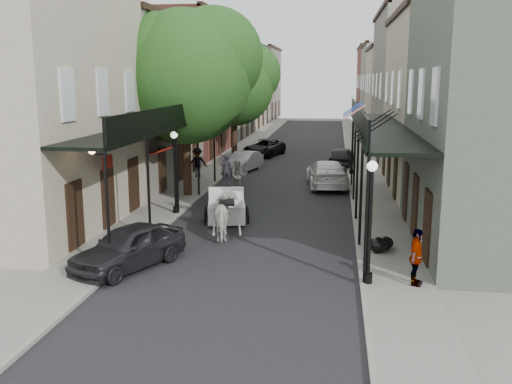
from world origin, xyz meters
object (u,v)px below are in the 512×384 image
(tree_near, at_px, (193,71))
(horse, at_px, (227,215))
(lamppost_right_near, at_px, (370,220))
(car_left_mid, at_px, (244,162))
(car_left_far, at_px, (264,148))
(pedestrian_sidewalk_right, at_px, (416,257))
(tree_far, at_px, (239,82))
(car_left_near, at_px, (129,247))
(carriage, at_px, (226,193))
(pedestrian_sidewalk_left, at_px, (198,162))
(car_right_far, at_px, (342,157))
(car_right_near, at_px, (327,174))
(lamppost_left, at_px, (175,171))
(pedestrian_walking, at_px, (238,176))
(lamppost_right_far, at_px, (352,144))

(tree_near, bearing_deg, horse, -67.60)
(lamppost_right_near, relative_size, car_left_mid, 0.93)
(car_left_far, bearing_deg, car_left_mid, -79.02)
(tree_near, xyz_separation_m, pedestrian_sidewalk_right, (9.68, -12.18, -5.51))
(tree_far, bearing_deg, car_left_far, 53.81)
(car_left_near, height_order, car_left_far, car_left_near)
(tree_near, relative_size, carriage, 3.13)
(tree_far, relative_size, car_left_far, 1.79)
(pedestrian_sidewalk_left, bearing_deg, car_left_far, -115.70)
(horse, bearing_deg, car_right_far, -114.72)
(horse, bearing_deg, car_right_near, -119.42)
(lamppost_left, height_order, horse, lamppost_left)
(pedestrian_walking, bearing_deg, lamppost_right_far, 36.71)
(carriage, height_order, car_right_near, carriage)
(tree_far, height_order, lamppost_left, tree_far)
(lamppost_left, height_order, pedestrian_sidewalk_left, lamppost_left)
(pedestrian_walking, bearing_deg, tree_near, -154.03)
(pedestrian_sidewalk_right, xyz_separation_m, car_right_near, (-2.89, 15.87, -0.21))
(tree_near, bearing_deg, lamppost_right_far, 43.31)
(pedestrian_walking, bearing_deg, pedestrian_sidewalk_left, 120.68)
(pedestrian_walking, bearing_deg, car_left_near, -105.18)
(tree_far, relative_size, lamppost_left, 2.32)
(car_left_near, xyz_separation_m, car_right_near, (6.20, 15.24, 0.04))
(lamppost_left, bearing_deg, tree_far, 90.46)
(car_left_near, relative_size, car_left_far, 0.89)
(pedestrian_sidewalk_left, bearing_deg, car_right_near, 157.27)
(horse, relative_size, car_left_near, 0.51)
(lamppost_right_far, relative_size, pedestrian_walking, 2.07)
(car_right_far, bearing_deg, pedestrian_sidewalk_left, 41.40)
(pedestrian_walking, bearing_deg, car_right_far, 51.87)
(tree_far, bearing_deg, carriage, -82.11)
(tree_far, height_order, lamppost_right_near, tree_far)
(car_left_near, bearing_deg, carriage, 98.99)
(tree_near, bearing_deg, tree_far, 90.19)
(tree_near, height_order, tree_far, tree_near)
(pedestrian_sidewalk_left, relative_size, car_right_far, 0.45)
(lamppost_right_far, height_order, car_right_near, lamppost_right_far)
(tree_near, height_order, car_right_near, tree_near)
(tree_near, xyz_separation_m, car_right_far, (7.70, 11.57, -5.80))
(car_right_near, bearing_deg, horse, 65.44)
(pedestrian_sidewalk_right, xyz_separation_m, car_left_near, (-9.09, 0.63, -0.25))
(carriage, bearing_deg, car_right_near, 51.97)
(tree_near, relative_size, car_right_far, 2.38)
(tree_far, xyz_separation_m, pedestrian_walking, (2.07, -12.59, -4.94))
(lamppost_right_near, bearing_deg, lamppost_right_far, 90.00)
(car_left_near, height_order, car_left_mid, car_left_near)
(car_right_near, bearing_deg, car_left_mid, -47.07)
(carriage, distance_m, car_left_far, 20.98)
(tree_near, relative_size, lamppost_right_near, 2.60)
(lamppost_right_near, relative_size, car_right_near, 0.70)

